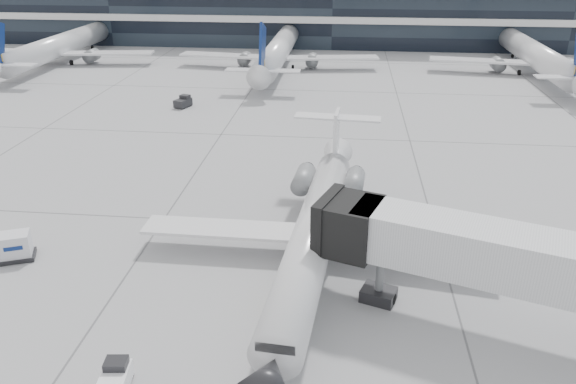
# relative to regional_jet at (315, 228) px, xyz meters

# --- Properties ---
(ground) EXTENTS (220.00, 220.00, 0.00)m
(ground) POSITION_rel_regional_jet_xyz_m (-1.59, 4.56, -2.28)
(ground) COLOR gray
(ground) RESTS_ON ground
(terminal) EXTENTS (170.00, 22.00, 10.00)m
(terminal) POSITION_rel_regional_jet_xyz_m (-1.59, 86.56, 2.72)
(terminal) COLOR black
(terminal) RESTS_ON ground
(bg_jet_left) EXTENTS (32.00, 40.00, 9.60)m
(bg_jet_left) POSITION_rel_regional_jet_xyz_m (-46.59, 59.56, -2.28)
(bg_jet_left) COLOR silver
(bg_jet_left) RESTS_ON ground
(bg_jet_center) EXTENTS (32.00, 40.00, 9.60)m
(bg_jet_center) POSITION_rel_regional_jet_xyz_m (-9.59, 59.56, -2.28)
(bg_jet_center) COLOR silver
(bg_jet_center) RESTS_ON ground
(bg_jet_right) EXTENTS (32.00, 40.00, 9.60)m
(bg_jet_right) POSITION_rel_regional_jet_xyz_m (30.41, 59.56, -2.28)
(bg_jet_right) COLOR silver
(bg_jet_right) RESTS_ON ground
(regional_jet) EXTENTS (23.20, 28.98, 6.69)m
(regional_jet) POSITION_rel_regional_jet_xyz_m (0.00, 0.00, 0.00)
(regional_jet) COLOR silver
(regional_jet) RESTS_ON ground
(jet_bridge) EXTENTS (18.77, 9.37, 6.18)m
(jet_bridge) POSITION_rel_regional_jet_xyz_m (10.55, -6.52, 2.22)
(jet_bridge) COLOR silver
(jet_bridge) RESTS_ON ground
(ramp_worker) EXTENTS (0.87, 0.78, 2.00)m
(ramp_worker) POSITION_rel_regional_jet_xyz_m (-1.76, -5.81, -1.28)
(ramp_worker) COLOR #ECFA1A
(ramp_worker) RESTS_ON ground
(baggage_tug) EXTENTS (1.45, 2.20, 1.32)m
(baggage_tug) POSITION_rel_regional_jet_xyz_m (-8.49, -12.64, -1.69)
(baggage_tug) COLOR white
(baggage_tug) RESTS_ON ground
(cargo_uld) EXTENTS (2.64, 2.33, 1.79)m
(cargo_uld) POSITION_rel_regional_jet_xyz_m (-19.42, -2.05, -1.39)
(cargo_uld) COLOR black
(cargo_uld) RESTS_ON ground
(traffic_cone) EXTENTS (0.40, 0.40, 0.51)m
(traffic_cone) POSITION_rel_regional_jet_xyz_m (-1.79, 15.83, -2.04)
(traffic_cone) COLOR orange
(traffic_cone) RESTS_ON ground
(far_tug) EXTENTS (2.04, 2.57, 1.43)m
(far_tug) POSITION_rel_regional_jet_xyz_m (-18.57, 34.65, -1.64)
(far_tug) COLOR black
(far_tug) RESTS_ON ground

